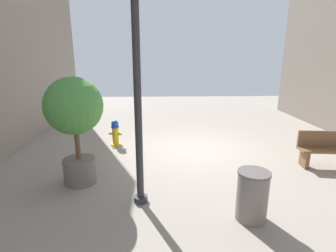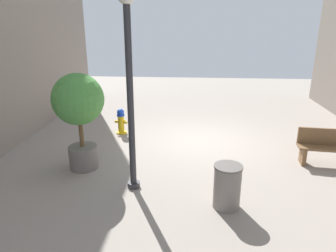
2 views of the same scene
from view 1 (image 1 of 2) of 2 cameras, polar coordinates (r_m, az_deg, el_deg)
name	(u,v)px [view 1 (image 1 of 2)]	position (r m, az deg, el deg)	size (l,w,h in m)	color
ground_plane	(196,150)	(8.19, 6.23, -5.28)	(23.40, 23.40, 0.00)	gray
fire_hydrant	(115,133)	(8.63, -11.66, -1.48)	(0.44, 0.42, 0.85)	gold
bench_near	(328,149)	(8.01, 32.20, -4.35)	(1.58, 0.59, 0.95)	brown
planter_tree	(75,115)	(5.94, -20.12, 2.30)	(1.26, 1.26, 2.45)	slate
street_lamp	(137,70)	(4.65, -6.99, 12.35)	(0.36, 0.36, 4.25)	#2D2D33
trash_bin	(252,195)	(4.91, 18.29, -14.52)	(0.57, 0.57, 0.92)	slate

